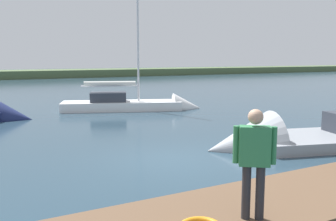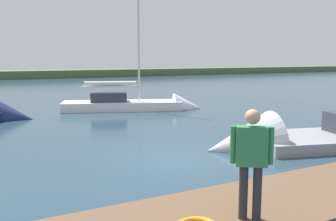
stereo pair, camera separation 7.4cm
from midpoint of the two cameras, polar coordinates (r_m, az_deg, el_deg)
ground_plane at (r=11.40m, az=0.58°, el=-7.70°), size 200.00×200.00×0.00m
far_shoreline at (r=61.38m, az=-23.04°, el=4.65°), size 180.00×8.00×2.40m
dock_pier at (r=7.57m, az=19.29°, el=-14.18°), size 22.59×2.13×0.60m
sailboat_inner_slip at (r=13.96m, az=20.57°, el=-4.71°), size 9.86×5.08×10.44m
sailboat_near_dock at (r=22.25m, az=-4.55°, el=0.51°), size 8.48×4.64×8.84m
person_on_dock at (r=5.84m, az=12.94°, el=-6.93°), size 0.56×0.45×1.75m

